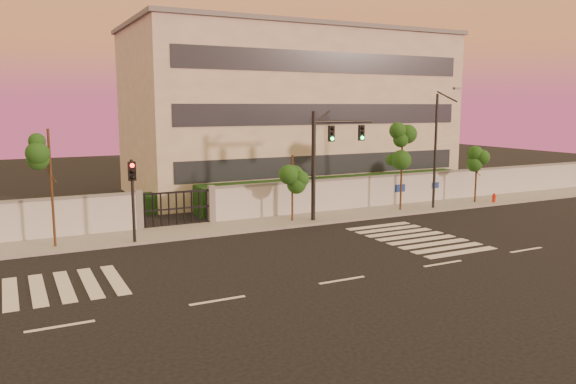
# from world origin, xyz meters

# --- Properties ---
(ground) EXTENTS (120.00, 120.00, 0.00)m
(ground) POSITION_xyz_m (0.00, 0.00, 0.00)
(ground) COLOR black
(ground) RESTS_ON ground
(sidewalk) EXTENTS (60.00, 3.00, 0.15)m
(sidewalk) POSITION_xyz_m (0.00, 10.50, 0.07)
(sidewalk) COLOR gray
(sidewalk) RESTS_ON ground
(perimeter_wall) EXTENTS (60.00, 0.36, 2.20)m
(perimeter_wall) POSITION_xyz_m (0.10, 12.00, 1.07)
(perimeter_wall) COLOR silver
(perimeter_wall) RESTS_ON ground
(hedge_row) EXTENTS (41.00, 4.25, 1.80)m
(hedge_row) POSITION_xyz_m (1.17, 14.74, 0.82)
(hedge_row) COLOR black
(hedge_row) RESTS_ON ground
(institutional_building) EXTENTS (24.40, 12.40, 12.25)m
(institutional_building) POSITION_xyz_m (9.00, 21.99, 6.16)
(institutional_building) COLOR #B9AF9C
(institutional_building) RESTS_ON ground
(road_markings) EXTENTS (57.00, 7.62, 0.02)m
(road_markings) POSITION_xyz_m (-1.58, 3.76, 0.01)
(road_markings) COLOR silver
(road_markings) RESTS_ON ground
(street_tree_c) EXTENTS (1.47, 1.17, 5.56)m
(street_tree_c) POSITION_xyz_m (-9.30, 9.99, 4.09)
(street_tree_c) COLOR #382314
(street_tree_c) RESTS_ON ground
(street_tree_d) EXTENTS (1.41, 1.12, 3.86)m
(street_tree_d) POSITION_xyz_m (3.14, 10.18, 2.85)
(street_tree_d) COLOR #382314
(street_tree_d) RESTS_ON ground
(street_tree_e) EXTENTS (1.52, 1.21, 5.46)m
(street_tree_e) POSITION_xyz_m (10.72, 10.13, 4.02)
(street_tree_e) COLOR #382314
(street_tree_e) RESTS_ON ground
(street_tree_f) EXTENTS (1.46, 1.16, 3.78)m
(street_tree_f) POSITION_xyz_m (17.01, 10.14, 2.78)
(street_tree_f) COLOR #382314
(street_tree_f) RESTS_ON ground
(traffic_signal_main) EXTENTS (3.98, 0.38, 6.29)m
(traffic_signal_main) POSITION_xyz_m (5.06, 9.79, 3.98)
(traffic_signal_main) COLOR black
(traffic_signal_main) RESTS_ON ground
(traffic_signal_secondary) EXTENTS (0.32, 0.32, 4.09)m
(traffic_signal_secondary) POSITION_xyz_m (-5.87, 9.12, 2.60)
(traffic_signal_secondary) COLOR black
(traffic_signal_secondary) RESTS_ON ground
(streetlight_east) EXTENTS (0.46, 1.84, 7.65)m
(streetlight_east) POSITION_xyz_m (13.02, 9.59, 4.14)
(streetlight_east) COLOR black
(streetlight_east) RESTS_ON ground
(fire_hydrant) EXTENTS (0.29, 0.28, 0.76)m
(fire_hydrant) POSITION_xyz_m (18.09, 9.51, 0.38)
(fire_hydrant) COLOR red
(fire_hydrant) RESTS_ON ground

